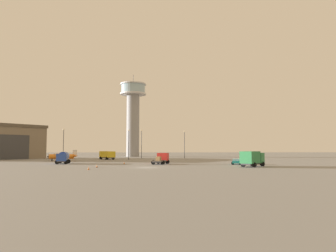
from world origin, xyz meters
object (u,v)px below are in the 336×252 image
Objects in this scene: truck_fuel_tanker_blue at (63,157)px; light_post_west at (141,142)px; truck_box_yellow at (107,155)px; light_post_east at (184,142)px; airplane_orange at (62,156)px; traffic_cone_mid_apron at (124,163)px; control_tower at (133,111)px; traffic_cone_near_left at (97,166)px; car_teal at (236,161)px; truck_flatbed_red at (162,159)px; light_post_north at (129,142)px; truck_box_green at (252,158)px; light_post_centre at (63,141)px; traffic_cone_near_right at (89,168)px.

light_post_west is at bearing 147.62° from truck_fuel_tanker_blue.
truck_fuel_tanker_blue reaches higher than truck_box_yellow.
light_post_east is at bearing -1.70° from light_post_west.
airplane_orange is 24.70m from traffic_cone_mid_apron.
control_tower is 50.96m from airplane_orange.
light_post_east is at bearing -156.70° from airplane_orange.
truck_fuel_tanker_blue is at bearing 126.47° from traffic_cone_near_left.
airplane_orange is at bearing 117.82° from traffic_cone_near_left.
traffic_cone_near_left is at bearing 122.71° from car_teal.
airplane_orange reaches higher than car_teal.
light_post_north reaches higher than truck_flatbed_red.
truck_flatbed_red is at bearing 96.32° from car_teal.
truck_box_green is 11.87× the size of traffic_cone_mid_apron.
airplane_orange reaches higher than traffic_cone_near_left.
traffic_cone_mid_apron is at bearing -87.81° from control_tower.
truck_flatbed_red is 0.61× the size of light_post_east.
control_tower is 33.55m from light_post_east.
airplane_orange is 32.78m from traffic_cone_near_left.
light_post_centre is 18.70× the size of traffic_cone_near_left.
light_post_east is 22.17m from light_post_north.
traffic_cone_near_left is at bearing 152.62° from truck_flatbed_red.
control_tower reaches higher than truck_fuel_tanker_blue.
truck_fuel_tanker_blue is 0.64× the size of light_post_north.
light_post_west is (-24.38, 50.17, 4.29)m from truck_box_green.
control_tower is 3.48× the size of light_post_centre.
light_post_west reaches higher than truck_fuel_tanker_blue.
truck_fuel_tanker_blue is at bearing 129.45° from truck_box_yellow.
car_teal reaches higher than traffic_cone_near_left.
truck_box_yellow is 28.26m from light_post_east.
traffic_cone_mid_apron reaches higher than traffic_cone_near_left.
light_post_west reaches higher than light_post_centre.
control_tower reaches higher than light_post_east.
traffic_cone_mid_apron is (-2.45, -37.60, -5.75)m from light_post_west.
control_tower is 7.71× the size of car_teal.
light_post_centre is at bearing -172.10° from light_post_east.
light_post_north reaches higher than truck_box_yellow.
control_tower is 38.19m from light_post_centre.
light_post_centre reaches higher than light_post_north.
light_post_north is at bearing -13.42° from light_post_centre.
truck_box_yellow is 0.64× the size of light_post_west.
control_tower is 5.42× the size of truck_box_yellow.
light_post_west is 18.42× the size of traffic_cone_mid_apron.
light_post_centre is at bearing 69.44° from car_teal.
truck_fuel_tanker_blue is 23.43m from traffic_cone_near_right.
traffic_cone_mid_apron is (3.93, 13.49, 0.00)m from traffic_cone_near_left.
light_post_west is 18.78× the size of traffic_cone_near_right.
airplane_orange reaches higher than truck_box_green.
truck_box_green reaches higher than car_teal.
light_post_north is (-10.05, 27.35, 4.44)m from truck_flatbed_red.
control_tower reaches higher than car_teal.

